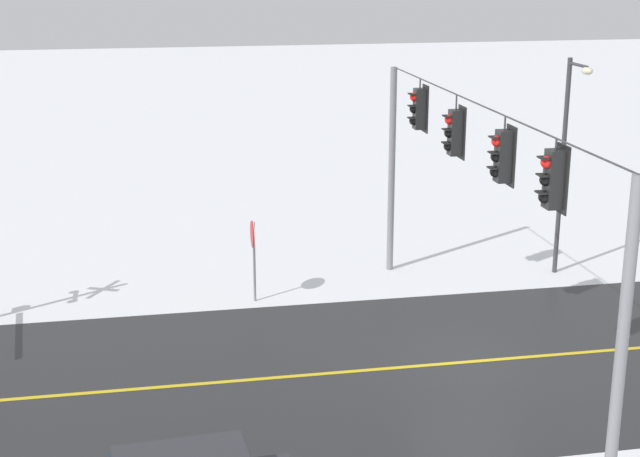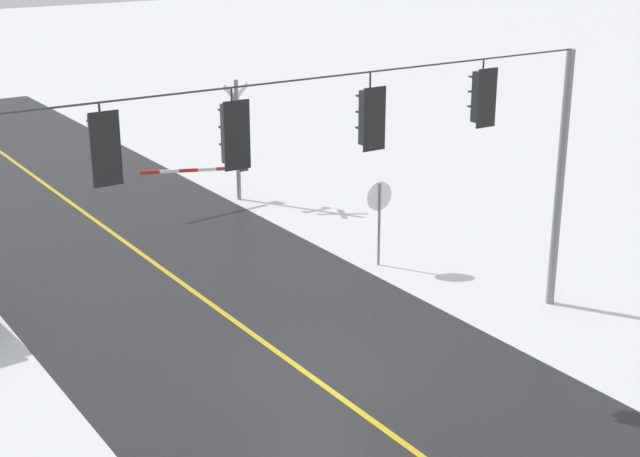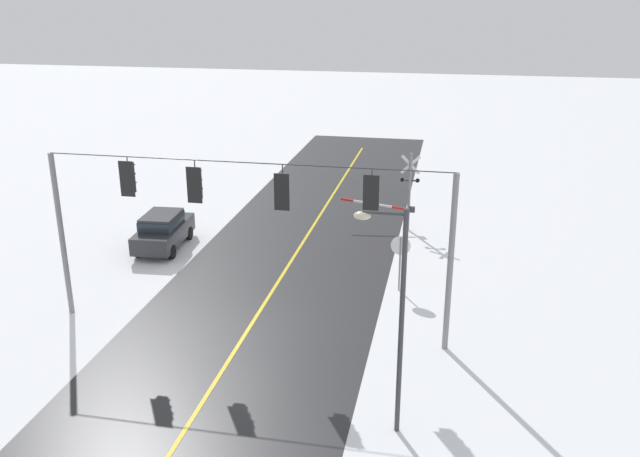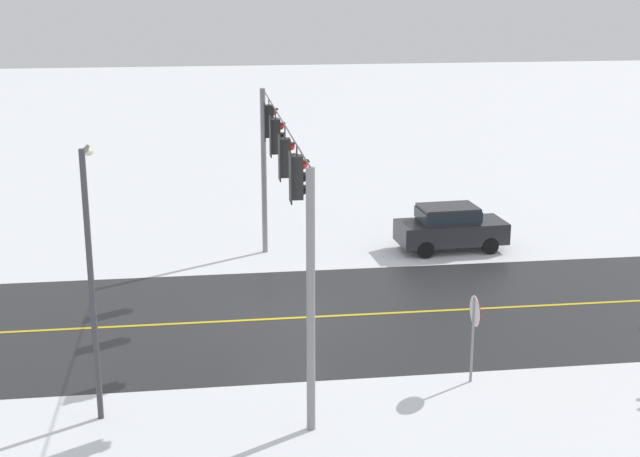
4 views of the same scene
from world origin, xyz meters
TOP-DOWN VIEW (x-y plane):
  - ground_plane at (0.00, 0.00)m, footprint 160.00×160.00m
  - signal_span at (0.01, -0.01)m, footprint 14.20×0.47m
  - stop_sign at (-5.05, -4.44)m, footprint 0.80×0.09m
  - railroad_crossing at (-4.56, -11.90)m, footprint 3.97×0.31m

SIDE VIEW (x-z plane):
  - ground_plane at x=0.00m, z-range 0.00..0.00m
  - stop_sign at x=-5.05m, z-range 0.54..2.89m
  - railroad_crossing at x=-4.56m, z-range 0.01..4.01m
  - signal_span at x=0.01m, z-range 1.33..7.55m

